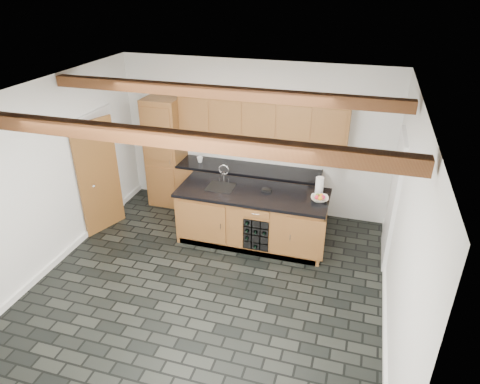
# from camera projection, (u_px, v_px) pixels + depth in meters

# --- Properties ---
(ground) EXTENTS (5.00, 5.00, 0.00)m
(ground) POSITION_uv_depth(u_px,v_px,m) (210.00, 283.00, 6.33)
(ground) COLOR black
(ground) RESTS_ON ground
(room_shell) EXTENTS (5.01, 5.00, 5.00)m
(room_shell) POSITION_uv_depth(u_px,v_px,m) (213.00, 175.00, 6.11)
(room_shell) COLOR white
(room_shell) RESTS_ON ground
(back_cabinetry) EXTENTS (3.65, 0.62, 2.20)m
(back_cabinetry) POSITION_uv_depth(u_px,v_px,m) (231.00, 162.00, 7.89)
(back_cabinetry) COLOR brown
(back_cabinetry) RESTS_ON ground
(island) EXTENTS (2.48, 0.96, 0.93)m
(island) POSITION_uv_depth(u_px,v_px,m) (252.00, 217.00, 7.14)
(island) COLOR brown
(island) RESTS_ON ground
(faucet) EXTENTS (0.45, 0.40, 0.34)m
(faucet) POSITION_uv_depth(u_px,v_px,m) (221.00, 185.00, 7.09)
(faucet) COLOR black
(faucet) RESTS_ON island
(kitchen_scale) EXTENTS (0.16, 0.10, 0.05)m
(kitchen_scale) POSITION_uv_depth(u_px,v_px,m) (266.00, 190.00, 6.94)
(kitchen_scale) COLOR black
(kitchen_scale) RESTS_ON island
(fruit_bowl) EXTENTS (0.31, 0.31, 0.07)m
(fruit_bowl) POSITION_uv_depth(u_px,v_px,m) (320.00, 199.00, 6.65)
(fruit_bowl) COLOR silver
(fruit_bowl) RESTS_ON island
(fruit_cluster) EXTENTS (0.16, 0.17, 0.07)m
(fruit_cluster) POSITION_uv_depth(u_px,v_px,m) (320.00, 197.00, 6.63)
(fruit_cluster) COLOR #D21C42
(fruit_cluster) RESTS_ON fruit_bowl
(paper_towel) EXTENTS (0.13, 0.13, 0.27)m
(paper_towel) POSITION_uv_depth(u_px,v_px,m) (319.00, 185.00, 6.84)
(paper_towel) COLOR white
(paper_towel) RESTS_ON island
(mug) EXTENTS (0.11, 0.11, 0.10)m
(mug) POSITION_uv_depth(u_px,v_px,m) (200.00, 160.00, 7.99)
(mug) COLOR white
(mug) RESTS_ON back_cabinetry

